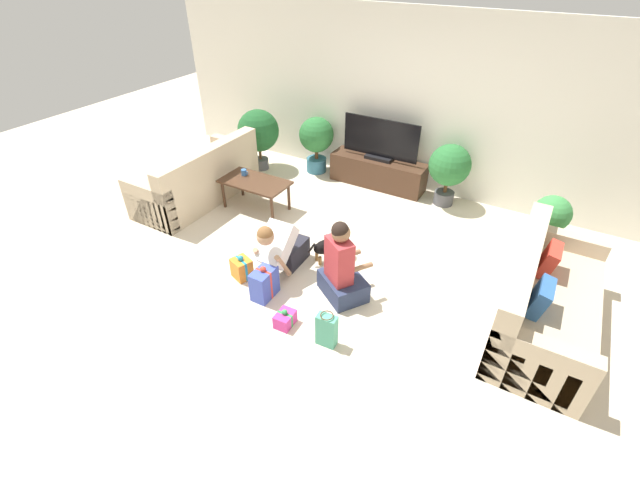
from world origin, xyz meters
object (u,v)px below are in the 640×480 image
Objects in this scene: potted_plant_back_right at (449,168)px; person_kneeling at (281,247)px; potted_plant_corner_right at (550,220)px; tv at (380,142)px; sofa_left at (199,180)px; potted_plant_corner_left at (258,132)px; tv_console at (378,172)px; mug at (244,172)px; person_sitting at (342,270)px; gift_bag_a at (327,330)px; dog at (331,245)px; gift_box_c at (285,319)px; coffee_table at (255,184)px; gift_box_b at (242,268)px; sofa_right at (544,302)px; potted_plant_back_left at (316,139)px; gift_box_a at (264,283)px.

potted_plant_back_right reaches higher than person_kneeling.
person_kneeling is (-2.63, -1.91, -0.17)m from potted_plant_corner_right.
sofa_left is at bearing -140.48° from tv.
person_kneeling is (1.92, -2.16, -0.32)m from potted_plant_corner_left.
tv_console is 12.75× the size of mug.
potted_plant_corner_left is 1.06× the size of person_sitting.
tv_console is at bearing 177.43° from potted_plant_back_right.
gift_bag_a is (0.94, -3.34, -0.55)m from tv.
gift_box_c is (0.13, -1.21, -0.14)m from dog.
coffee_table is 1.62m from gift_box_b.
sofa_right is at bearing 36.68° from gift_bag_a.
gift_box_b is at bearing 83.46° from dog.
potted_plant_back_left is 0.97× the size of person_sitting.
potted_plant_back_right is 0.91× the size of potted_plant_corner_left.
coffee_table is at bearing -128.12° from tv.
coffee_table reaches higher than gift_box_a.
gift_box_b is (-1.15, -0.31, -0.23)m from person_sitting.
potted_plant_back_left is 2.27× the size of gift_box_a.
potted_plant_corner_left is 2.90m from dog.
person_kneeling is at bearing 101.63° from sofa_right.
potted_plant_corner_left is at bearing -156.13° from potted_plant_back_left.
person_sitting is 2.07× the size of dog.
dog is (1.55, -0.55, -0.18)m from coffee_table.
sofa_left is at bearing -96.40° from potted_plant_corner_left.
tv_console is (2.16, 1.78, -0.09)m from sofa_left.
potted_plant_back_right is at bearing 63.25° from person_kneeling.
tv is 3.43m from gift_box_c.
coffee_table is (-3.94, 0.46, 0.08)m from sofa_right.
potted_plant_corner_left is 3.35m from gift_box_a.
person_sitting is 2.51× the size of gift_bag_a.
sofa_left is 1.39m from potted_plant_corner_left.
mug is (-2.21, 1.13, 0.14)m from person_sitting.
tv_console reaches higher than gift_box_b.
person_sitting reaches higher than person_kneeling.
gift_box_a is at bearing -17.18° from gift_box_b.
dog is at bearing -35.96° from potted_plant_corner_left.
potted_plant_corner_left is at bearing -172.79° from potted_plant_back_right.
sofa_right is 1.91× the size of potted_plant_corner_left.
potted_plant_corner_right is 3.25m from person_kneeling.
potted_plant_back_left is 3.90m from gift_bag_a.
sofa_right reaches higher than person_kneeling.
person_sitting reaches higher than dog.
potted_plant_corner_right is at bearing 34.27° from person_kneeling.
mug is (-0.24, 0.07, 0.10)m from coffee_table.
gift_box_b is (-1.54, -2.90, -0.47)m from potted_plant_back_right.
sofa_right is 5.07× the size of gift_bag_a.
gift_bag_a is (0.21, -0.70, -0.17)m from person_sitting.
person_kneeling is 0.53m from gift_box_b.
sofa_left is 2.11× the size of potted_plant_back_right.
sofa_left is 2.43× the size of person_kneeling.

